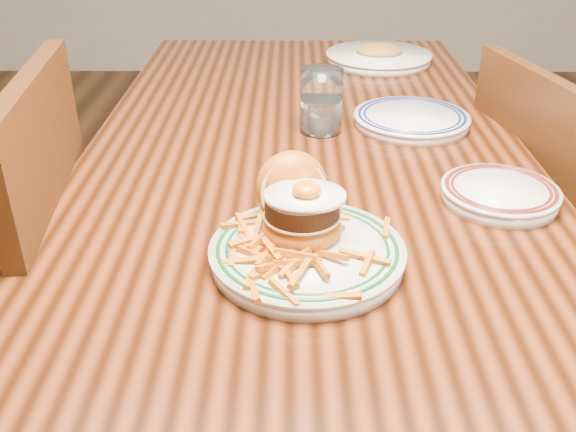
{
  "coord_description": "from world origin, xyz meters",
  "views": [
    {
      "loc": [
        -0.03,
        -1.17,
        1.24
      ],
      "look_at": [
        -0.03,
        -0.43,
        0.82
      ],
      "focal_mm": 40.0,
      "sensor_mm": 36.0,
      "label": 1
    }
  ],
  "objects_px": {
    "main_plate": "(305,235)",
    "chair_right": "(555,251)",
    "chair_left": "(1,320)",
    "side_plate": "(500,193)",
    "table": "(306,182)"
  },
  "relations": [
    {
      "from": "main_plate",
      "to": "chair_right",
      "type": "bearing_deg",
      "value": 25.95
    },
    {
      "from": "chair_left",
      "to": "side_plate",
      "type": "distance_m",
      "value": 0.9
    },
    {
      "from": "chair_right",
      "to": "chair_left",
      "type": "bearing_deg",
      "value": 1.92
    },
    {
      "from": "side_plate",
      "to": "chair_left",
      "type": "bearing_deg",
      "value": 169.02
    },
    {
      "from": "chair_right",
      "to": "side_plate",
      "type": "height_order",
      "value": "chair_right"
    },
    {
      "from": "chair_left",
      "to": "side_plate",
      "type": "bearing_deg",
      "value": -6.15
    },
    {
      "from": "chair_left",
      "to": "chair_right",
      "type": "distance_m",
      "value": 1.15
    },
    {
      "from": "side_plate",
      "to": "chair_right",
      "type": "bearing_deg",
      "value": 37.22
    },
    {
      "from": "table",
      "to": "side_plate",
      "type": "relative_size",
      "value": 8.5
    },
    {
      "from": "table",
      "to": "side_plate",
      "type": "xyz_separation_m",
      "value": [
        0.31,
        -0.25,
        0.1
      ]
    },
    {
      "from": "table",
      "to": "chair_right",
      "type": "xyz_separation_m",
      "value": [
        0.56,
        0.03,
        -0.19
      ]
    },
    {
      "from": "main_plate",
      "to": "side_plate",
      "type": "xyz_separation_m",
      "value": [
        0.32,
        0.17,
        -0.02
      ]
    },
    {
      "from": "chair_left",
      "to": "chair_right",
      "type": "height_order",
      "value": "chair_left"
    },
    {
      "from": "table",
      "to": "side_plate",
      "type": "distance_m",
      "value": 0.41
    },
    {
      "from": "chair_right",
      "to": "table",
      "type": "bearing_deg",
      "value": -9.49
    }
  ]
}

